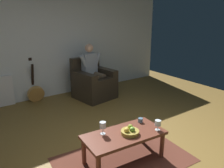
{
  "coord_description": "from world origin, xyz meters",
  "views": [
    {
      "loc": [
        1.89,
        2.04,
        1.91
      ],
      "look_at": [
        -0.31,
        -1.11,
        0.72
      ],
      "focal_mm": 36.4,
      "sensor_mm": 36.0,
      "label": 1
    }
  ],
  "objects_px": {
    "candle_jar": "(140,120)",
    "coffee_table": "(124,137)",
    "guitar": "(36,92)",
    "wine_glass_far": "(158,124)",
    "armchair": "(94,84)",
    "person_seated": "(93,70)",
    "wine_glass_near": "(103,126)",
    "fruit_bowl": "(130,131)"
  },
  "relations": [
    {
      "from": "candle_jar",
      "to": "coffee_table",
      "type": "bearing_deg",
      "value": 17.44
    },
    {
      "from": "guitar",
      "to": "wine_glass_far",
      "type": "bearing_deg",
      "value": 103.55
    },
    {
      "from": "armchair",
      "to": "person_seated",
      "type": "bearing_deg",
      "value": -90.0
    },
    {
      "from": "coffee_table",
      "to": "wine_glass_far",
      "type": "height_order",
      "value": "wine_glass_far"
    },
    {
      "from": "person_seated",
      "to": "wine_glass_far",
      "type": "relative_size",
      "value": 8.79
    },
    {
      "from": "wine_glass_near",
      "to": "coffee_table",
      "type": "bearing_deg",
      "value": 147.62
    },
    {
      "from": "coffee_table",
      "to": "fruit_bowl",
      "type": "distance_m",
      "value": 0.12
    },
    {
      "from": "person_seated",
      "to": "guitar",
      "type": "relative_size",
      "value": 1.27
    },
    {
      "from": "person_seated",
      "to": "coffee_table",
      "type": "relative_size",
      "value": 1.13
    },
    {
      "from": "armchair",
      "to": "coffee_table",
      "type": "bearing_deg",
      "value": 59.82
    },
    {
      "from": "person_seated",
      "to": "fruit_bowl",
      "type": "relative_size",
      "value": 5.26
    },
    {
      "from": "armchair",
      "to": "wine_glass_far",
      "type": "xyz_separation_m",
      "value": [
        0.48,
        2.53,
        0.16
      ]
    },
    {
      "from": "armchair",
      "to": "coffee_table",
      "type": "relative_size",
      "value": 0.84
    },
    {
      "from": "person_seated",
      "to": "guitar",
      "type": "height_order",
      "value": "person_seated"
    },
    {
      "from": "armchair",
      "to": "fruit_bowl",
      "type": "distance_m",
      "value": 2.54
    },
    {
      "from": "guitar",
      "to": "candle_jar",
      "type": "bearing_deg",
      "value": 104.34
    },
    {
      "from": "fruit_bowl",
      "to": "coffee_table",
      "type": "bearing_deg",
      "value": -40.95
    },
    {
      "from": "armchair",
      "to": "candle_jar",
      "type": "relative_size",
      "value": 13.41
    },
    {
      "from": "coffee_table",
      "to": "wine_glass_far",
      "type": "relative_size",
      "value": 7.8
    },
    {
      "from": "coffee_table",
      "to": "wine_glass_far",
      "type": "bearing_deg",
      "value": 156.72
    },
    {
      "from": "person_seated",
      "to": "guitar",
      "type": "bearing_deg",
      "value": -31.81
    },
    {
      "from": "wine_glass_far",
      "to": "fruit_bowl",
      "type": "relative_size",
      "value": 0.6
    },
    {
      "from": "wine_glass_near",
      "to": "wine_glass_far",
      "type": "height_order",
      "value": "wine_glass_near"
    },
    {
      "from": "wine_glass_far",
      "to": "fruit_bowl",
      "type": "height_order",
      "value": "wine_glass_far"
    },
    {
      "from": "armchair",
      "to": "fruit_bowl",
      "type": "xyz_separation_m",
      "value": [
        0.85,
        2.4,
        0.1
      ]
    },
    {
      "from": "guitar",
      "to": "fruit_bowl",
      "type": "xyz_separation_m",
      "value": [
        -0.36,
        2.91,
        0.22
      ]
    },
    {
      "from": "person_seated",
      "to": "fruit_bowl",
      "type": "height_order",
      "value": "person_seated"
    },
    {
      "from": "guitar",
      "to": "wine_glass_far",
      "type": "distance_m",
      "value": 3.15
    },
    {
      "from": "wine_glass_near",
      "to": "candle_jar",
      "type": "bearing_deg",
      "value": 177.72
    },
    {
      "from": "candle_jar",
      "to": "fruit_bowl",
      "type": "bearing_deg",
      "value": 27.22
    },
    {
      "from": "person_seated",
      "to": "fruit_bowl",
      "type": "distance_m",
      "value": 2.56
    },
    {
      "from": "coffee_table",
      "to": "fruit_bowl",
      "type": "xyz_separation_m",
      "value": [
        -0.06,
        0.05,
        0.1
      ]
    },
    {
      "from": "person_seated",
      "to": "wine_glass_far",
      "type": "xyz_separation_m",
      "value": [
        0.48,
        2.54,
        -0.18
      ]
    },
    {
      "from": "guitar",
      "to": "fruit_bowl",
      "type": "height_order",
      "value": "guitar"
    },
    {
      "from": "coffee_table",
      "to": "armchair",
      "type": "bearing_deg",
      "value": -111.18
    },
    {
      "from": "candle_jar",
      "to": "guitar",
      "type": "bearing_deg",
      "value": -75.66
    },
    {
      "from": "coffee_table",
      "to": "candle_jar",
      "type": "relative_size",
      "value": 15.88
    },
    {
      "from": "wine_glass_far",
      "to": "coffee_table",
      "type": "bearing_deg",
      "value": -23.28
    },
    {
      "from": "coffee_table",
      "to": "candle_jar",
      "type": "bearing_deg",
      "value": -162.56
    },
    {
      "from": "wine_glass_near",
      "to": "wine_glass_far",
      "type": "bearing_deg",
      "value": 153.32
    },
    {
      "from": "armchair",
      "to": "wine_glass_near",
      "type": "relative_size",
      "value": 5.52
    },
    {
      "from": "fruit_bowl",
      "to": "wine_glass_far",
      "type": "bearing_deg",
      "value": 160.04
    }
  ]
}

